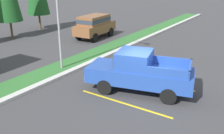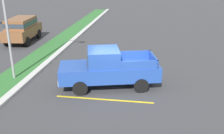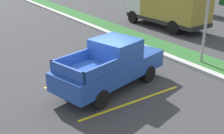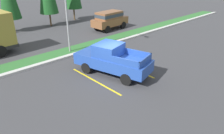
# 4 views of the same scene
# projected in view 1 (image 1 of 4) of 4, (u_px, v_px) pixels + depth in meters

# --- Properties ---
(ground_plane) EXTENTS (120.00, 120.00, 0.00)m
(ground_plane) POSITION_uv_depth(u_px,v_px,m) (143.00, 93.00, 12.67)
(ground_plane) COLOR #38383A
(parking_line_near) EXTENTS (0.12, 4.80, 0.01)m
(parking_line_near) POSITION_uv_depth(u_px,v_px,m) (123.00, 103.00, 11.71)
(parking_line_near) COLOR yellow
(parking_line_near) RESTS_ON ground
(parking_line_far) EXTENTS (0.12, 4.80, 0.01)m
(parking_line_far) POSITION_uv_depth(u_px,v_px,m) (152.00, 81.00, 14.14)
(parking_line_far) COLOR yellow
(parking_line_far) RESTS_ON ground
(curb_strip) EXTENTS (56.00, 0.40, 0.15)m
(curb_strip) POSITION_uv_depth(u_px,v_px,m) (69.00, 72.00, 15.25)
(curb_strip) COLOR #B2B2AD
(curb_strip) RESTS_ON ground
(grass_median) EXTENTS (56.00, 1.80, 0.06)m
(grass_median) POSITION_uv_depth(u_px,v_px,m) (56.00, 69.00, 15.83)
(grass_median) COLOR #2D662D
(grass_median) RESTS_ON ground
(pickup_truck_main) EXTENTS (3.15, 5.53, 2.10)m
(pickup_truck_main) POSITION_uv_depth(u_px,v_px,m) (139.00, 72.00, 12.58)
(pickup_truck_main) COLOR black
(pickup_truck_main) RESTS_ON ground
(suv_distant) EXTENTS (4.72, 2.22, 2.10)m
(suv_distant) POSITION_uv_depth(u_px,v_px,m) (95.00, 25.00, 23.30)
(suv_distant) COLOR black
(suv_distant) RESTS_ON ground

